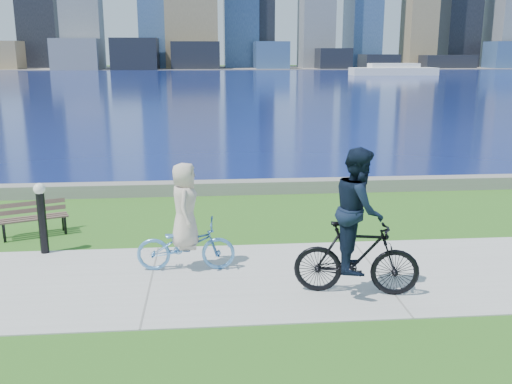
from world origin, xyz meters
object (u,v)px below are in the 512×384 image
park_bench (33,216)px  cyclist_woman (185,231)px  bollard_lamp (42,214)px  cyclist_man (358,234)px

park_bench → cyclist_woman: (3.32, -2.34, 0.31)m
park_bench → bollard_lamp: size_ratio=1.03×
park_bench → cyclist_woman: size_ratio=0.75×
cyclist_man → bollard_lamp: bearing=78.5°
bollard_lamp → cyclist_woman: bearing=-22.1°
park_bench → bollard_lamp: 1.37m
cyclist_woman → cyclist_man: (2.77, -1.30, 0.28)m
park_bench → bollard_lamp: (0.53, -1.21, 0.37)m
cyclist_woman → cyclist_man: 3.08m
cyclist_woman → cyclist_man: cyclist_man is taller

